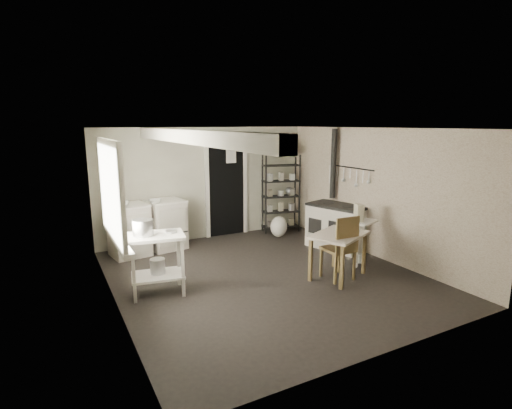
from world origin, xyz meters
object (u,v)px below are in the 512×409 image
chair (338,248)px  prep_table (157,266)px  base_cabinets (148,228)px  stockpot (143,230)px  shelf_rack (281,189)px  flour_sack (279,226)px  stove (337,226)px  work_table (338,254)px

chair → prep_table: bearing=164.6°
prep_table → chair: size_ratio=0.85×
base_cabinets → chair: bearing=-59.1°
stockpot → shelf_rack: bearing=30.3°
base_cabinets → prep_table: bearing=-108.7°
flour_sack → base_cabinets: bearing=173.6°
prep_table → shelf_rack: 3.91m
stockpot → flour_sack: 3.63m
shelf_rack → stove: shelf_rack is taller
stockpot → chair: bearing=-15.8°
base_cabinets → flour_sack: bearing=-15.5°
stockpot → stove: (3.74, 0.44, -0.50)m
shelf_rack → flour_sack: 0.86m
stockpot → flour_sack: (3.17, 1.63, -0.70)m
prep_table → shelf_rack: (3.29, 2.05, 0.55)m
prep_table → stove: 3.61m
chair → work_table: bearing=45.4°
stove → work_table: size_ratio=1.17×
stockpot → chair: stockpot is taller
stove → work_table: stove is taller
shelf_rack → work_table: shelf_rack is taller
prep_table → shelf_rack: bearing=31.9°
work_table → base_cabinets: bearing=130.7°
stockpot → base_cabinets: (0.50, 1.93, -0.48)m
prep_table → work_table: prep_table is taller
base_cabinets → flour_sack: base_cabinets is taller
base_cabinets → shelf_rack: shelf_rack is taller
base_cabinets → chair: (2.27, -2.71, 0.02)m
prep_table → flour_sack: prep_table is taller
shelf_rack → flour_sack: size_ratio=3.85×
shelf_rack → flour_sack: shelf_rack is taller
chair → shelf_rack: bearing=77.0°
prep_table → stockpot: (-0.16, 0.03, 0.54)m
shelf_rack → chair: shelf_rack is taller
work_table → chair: 0.12m
stockpot → base_cabinets: 2.05m
prep_table → chair: chair is taller
stove → work_table: bearing=-145.0°
chair → flour_sack: bearing=81.2°
base_cabinets → chair: chair is taller
base_cabinets → flour_sack: (2.67, -0.30, -0.22)m
prep_table → chair: (2.61, -0.75, 0.08)m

